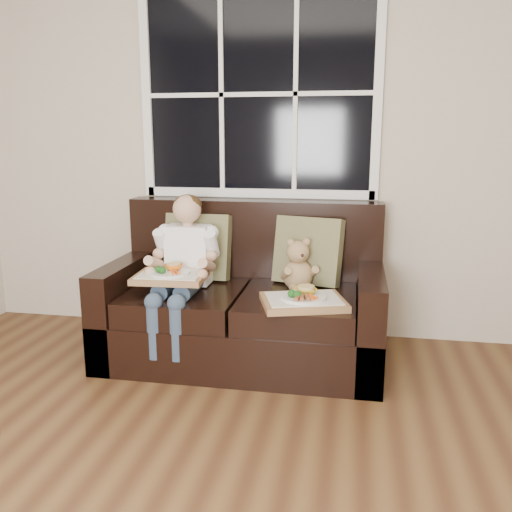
% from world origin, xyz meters
% --- Properties ---
extents(room_walls, '(4.52, 5.02, 2.71)m').
position_xyz_m(room_walls, '(0.00, 0.00, 1.59)').
color(room_walls, beige).
rests_on(room_walls, ground).
extents(window_back, '(1.62, 0.04, 1.37)m').
position_xyz_m(window_back, '(-0.19, 2.48, 1.65)').
color(window_back, black).
rests_on(window_back, room_walls).
extents(loveseat, '(1.70, 0.92, 0.96)m').
position_xyz_m(loveseat, '(-0.19, 2.02, 0.31)').
color(loveseat, black).
rests_on(loveseat, ground).
extents(pillow_left, '(0.43, 0.21, 0.44)m').
position_xyz_m(pillow_left, '(-0.54, 2.17, 0.66)').
color(pillow_left, '#6B6642').
rests_on(pillow_left, loveseat).
extents(pillow_right, '(0.46, 0.29, 0.44)m').
position_xyz_m(pillow_right, '(0.19, 2.17, 0.66)').
color(pillow_right, '#6B6642').
rests_on(pillow_right, loveseat).
extents(child, '(0.39, 0.60, 0.89)m').
position_xyz_m(child, '(-0.55, 1.90, 0.65)').
color(child, white).
rests_on(child, loveseat).
extents(teddy_bear, '(0.24, 0.28, 0.33)m').
position_xyz_m(teddy_bear, '(0.14, 2.02, 0.58)').
color(teddy_bear, '#997B51').
rests_on(teddy_bear, loveseat).
extents(tray_left, '(0.43, 0.34, 0.09)m').
position_xyz_m(tray_left, '(-0.59, 1.75, 0.57)').
color(tray_left, '#A46D4A').
rests_on(tray_left, child).
extents(tray_right, '(0.54, 0.47, 0.10)m').
position_xyz_m(tray_right, '(0.21, 1.70, 0.48)').
color(tray_right, '#A46D4A').
rests_on(tray_right, loveseat).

